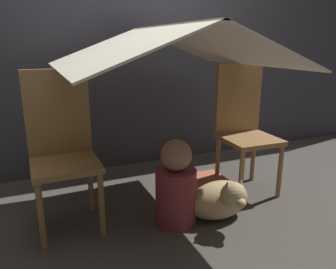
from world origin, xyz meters
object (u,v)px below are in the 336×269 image
object	(u,v)px
person_front	(176,187)
dog	(221,199)
chair_right	(244,125)
chair_left	(62,146)

from	to	relation	value
person_front	dog	xyz separation A→B (m)	(0.29, -0.09, -0.10)
chair_right	dog	size ratio (longest dim) A/B	2.30
chair_left	chair_right	distance (m)	1.37
dog	chair_right	bearing A→B (deg)	41.42
chair_left	chair_right	xyz separation A→B (m)	(1.37, -0.00, 0.00)
chair_left	chair_right	size ratio (longest dim) A/B	1.00
chair_right	person_front	xyz separation A→B (m)	(-0.72, -0.29, -0.28)
chair_left	chair_right	bearing A→B (deg)	-0.74
chair_right	dog	distance (m)	0.69
chair_right	dog	world-z (taller)	chair_right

